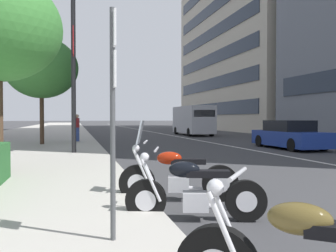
% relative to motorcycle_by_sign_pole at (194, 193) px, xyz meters
% --- Properties ---
extents(sidewalk_right_plaza, '(160.00, 9.01, 0.15)m').
position_rel_motorcycle_by_sign_pole_xyz_m(sidewalk_right_plaza, '(27.34, 4.96, -0.33)').
color(sidewalk_right_plaza, '#B2ADA3').
rests_on(sidewalk_right_plaza, ground).
extents(lane_centre_stripe, '(110.00, 0.16, 0.01)m').
position_rel_motorcycle_by_sign_pole_xyz_m(lane_centre_stripe, '(32.34, -6.46, -0.41)').
color(lane_centre_stripe, silver).
rests_on(lane_centre_stripe, ground).
extents(motorcycle_by_sign_pole, '(0.83, 2.04, 1.09)m').
position_rel_motorcycle_by_sign_pole_xyz_m(motorcycle_by_sign_pole, '(0.00, 0.00, 0.00)').
color(motorcycle_by_sign_pole, black).
rests_on(motorcycle_by_sign_pole, ground).
extents(motorcycle_nearest_camera, '(0.82, 2.15, 1.49)m').
position_rel_motorcycle_by_sign_pole_xyz_m(motorcycle_nearest_camera, '(1.27, -0.09, 0.04)').
color(motorcycle_nearest_camera, black).
rests_on(motorcycle_nearest_camera, ground).
extents(car_mid_block_traffic, '(4.55, 1.89, 1.42)m').
position_rel_motorcycle_by_sign_pole_xyz_m(car_mid_block_traffic, '(10.44, -8.65, 0.25)').
color(car_mid_block_traffic, navy).
rests_on(car_mid_block_traffic, ground).
extents(delivery_van_ahead, '(5.90, 2.24, 2.57)m').
position_rel_motorcycle_by_sign_pole_xyz_m(delivery_van_ahead, '(24.59, -8.42, 0.97)').
color(delivery_van_ahead, '#B7B7BC').
rests_on(delivery_van_ahead, ground).
extents(parking_sign_by_curb, '(0.32, 0.06, 2.62)m').
position_rel_motorcycle_by_sign_pole_xyz_m(parking_sign_by_curb, '(-0.94, 1.29, 1.38)').
color(parking_sign_by_curb, '#47494C').
rests_on(parking_sign_by_curb, sidewalk_right_plaza).
extents(street_lamp_with_banners, '(1.26, 2.52, 7.61)m').
position_rel_motorcycle_by_sign_pole_xyz_m(street_lamp_with_banners, '(9.62, 1.39, 4.36)').
color(street_lamp_with_banners, '#232326').
rests_on(street_lamp_with_banners, sidewalk_right_plaza).
extents(street_tree_by_lamp_post, '(3.81, 3.81, 5.68)m').
position_rel_motorcycle_by_sign_pole_xyz_m(street_tree_by_lamp_post, '(14.77, 3.42, 3.79)').
color(street_tree_by_lamp_post, '#473323').
rests_on(street_tree_by_lamp_post, sidewalk_right_plaza).
extents(pedestrian_on_plaza, '(0.42, 0.30, 1.61)m').
position_rel_motorcycle_by_sign_pole_xyz_m(pedestrian_on_plaza, '(16.69, 1.61, 0.55)').
color(pedestrian_on_plaza, '#33478C').
rests_on(pedestrian_on_plaza, sidewalk_right_plaza).
extents(office_tower_mid_left, '(26.91, 20.58, 33.81)m').
position_rel_motorcycle_by_sign_pole_xyz_m(office_tower_mid_left, '(37.46, -25.62, 16.50)').
color(office_tower_mid_left, beige).
rests_on(office_tower_mid_left, ground).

